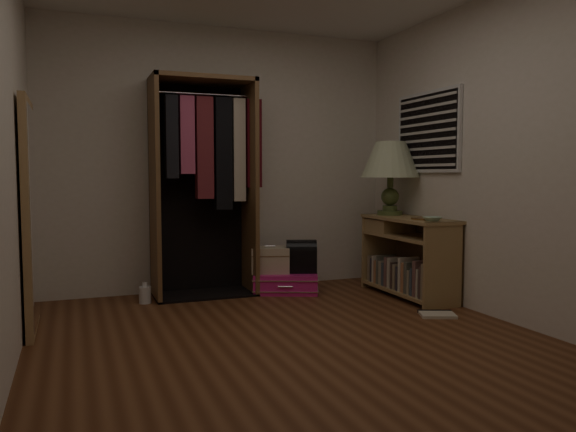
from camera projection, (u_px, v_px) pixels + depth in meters
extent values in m
plane|color=#582F19|center=(297.00, 343.00, 3.84)|extent=(4.00, 4.00, 0.00)
cube|color=silver|center=(222.00, 160.00, 5.60)|extent=(3.50, 0.02, 2.60)
cube|color=silver|center=(521.00, 131.00, 1.88)|extent=(3.50, 0.02, 2.60)
cube|color=silver|center=(505.00, 156.00, 4.37)|extent=(0.02, 4.00, 2.60)
cube|color=silver|center=(5.00, 148.00, 3.11)|extent=(0.02, 4.00, 2.60)
cube|color=silver|center=(428.00, 132.00, 5.27)|extent=(0.03, 0.96, 0.76)
cube|color=black|center=(428.00, 132.00, 5.27)|extent=(0.03, 0.90, 0.70)
cube|color=silver|center=(426.00, 165.00, 5.29)|extent=(0.01, 0.88, 0.02)
cube|color=silver|center=(426.00, 157.00, 5.28)|extent=(0.01, 0.88, 0.02)
cube|color=silver|center=(426.00, 149.00, 5.28)|extent=(0.01, 0.88, 0.02)
cube|color=silver|center=(426.00, 140.00, 5.27)|extent=(0.01, 0.88, 0.02)
cube|color=silver|center=(426.00, 132.00, 5.26)|extent=(0.01, 0.88, 0.02)
cube|color=silver|center=(426.00, 124.00, 5.26)|extent=(0.01, 0.88, 0.02)
cube|color=silver|center=(427.00, 115.00, 5.25)|extent=(0.01, 0.88, 0.02)
cube|color=silver|center=(427.00, 107.00, 5.25)|extent=(0.01, 0.88, 0.02)
cube|color=silver|center=(427.00, 98.00, 5.24)|extent=(0.01, 0.88, 0.02)
cube|color=#9D7B4C|center=(444.00, 266.00, 4.79)|extent=(0.40, 0.03, 0.75)
cube|color=#9D7B4C|center=(380.00, 250.00, 5.79)|extent=(0.40, 0.03, 0.75)
cube|color=#9D7B4C|center=(408.00, 290.00, 5.31)|extent=(0.40, 1.04, 0.03)
cube|color=#9D7B4C|center=(409.00, 236.00, 5.28)|extent=(0.40, 1.04, 0.03)
cube|color=#9D7B4C|center=(409.00, 219.00, 5.26)|extent=(0.42, 1.12, 0.03)
cube|color=brown|center=(426.00, 256.00, 5.36)|extent=(0.02, 1.10, 0.75)
cube|color=#9D7B4C|center=(390.00, 226.00, 5.57)|extent=(0.36, 0.38, 0.13)
cube|color=gray|center=(430.00, 282.00, 4.84)|extent=(0.17, 0.04, 0.31)
cube|color=#4C3833|center=(430.00, 282.00, 4.88)|extent=(0.22, 0.03, 0.28)
cube|color=#B7AD99|center=(425.00, 283.00, 4.91)|extent=(0.17, 0.03, 0.25)
cube|color=brown|center=(423.00, 278.00, 4.96)|extent=(0.21, 0.05, 0.32)
cube|color=#3F4C59|center=(419.00, 282.00, 5.00)|extent=(0.18, 0.03, 0.25)
cube|color=gray|center=(416.00, 282.00, 5.05)|extent=(0.18, 0.03, 0.22)
cube|color=#59594C|center=(412.00, 278.00, 5.08)|extent=(0.15, 0.04, 0.29)
cube|color=#B2724C|center=(412.00, 277.00, 5.14)|extent=(0.21, 0.04, 0.27)
cube|color=beige|center=(409.00, 274.00, 5.19)|extent=(0.22, 0.04, 0.31)
cube|color=#332D38|center=(405.00, 278.00, 5.23)|extent=(0.20, 0.03, 0.22)
cube|color=gray|center=(400.00, 277.00, 5.26)|extent=(0.15, 0.04, 0.24)
cube|color=#4C3833|center=(399.00, 275.00, 5.31)|extent=(0.17, 0.03, 0.25)
cube|color=#B7AD99|center=(397.00, 272.00, 5.36)|extent=(0.20, 0.05, 0.28)
cube|color=brown|center=(393.00, 272.00, 5.41)|extent=(0.18, 0.05, 0.28)
cube|color=#3F4C59|center=(391.00, 274.00, 5.46)|extent=(0.21, 0.04, 0.22)
cube|color=gray|center=(389.00, 272.00, 5.51)|extent=(0.21, 0.05, 0.23)
cube|color=#59594C|center=(386.00, 269.00, 5.55)|extent=(0.21, 0.04, 0.28)
cube|color=#B2724C|center=(382.00, 271.00, 5.59)|extent=(0.16, 0.04, 0.23)
cube|color=beige|center=(381.00, 269.00, 5.63)|extent=(0.19, 0.03, 0.27)
cube|color=#332D38|center=(379.00, 270.00, 5.66)|extent=(0.18, 0.03, 0.24)
cube|color=gray|center=(377.00, 268.00, 5.71)|extent=(0.21, 0.04, 0.26)
cube|color=brown|center=(154.00, 188.00, 5.12)|extent=(0.04, 0.50, 2.05)
cube|color=brown|center=(250.00, 188.00, 5.45)|extent=(0.04, 0.50, 2.05)
cube|color=brown|center=(202.00, 80.00, 5.21)|extent=(0.95, 0.50, 0.04)
cube|color=black|center=(198.00, 187.00, 5.51)|extent=(0.95, 0.02, 2.05)
cube|color=black|center=(205.00, 294.00, 5.36)|extent=(0.95, 0.50, 0.02)
cylinder|color=white|center=(202.00, 94.00, 5.22)|extent=(0.87, 0.02, 0.02)
cube|color=black|center=(171.00, 137.00, 5.13)|extent=(0.11, 0.14, 0.75)
cube|color=#BF4C72|center=(187.00, 135.00, 5.18)|extent=(0.13, 0.13, 0.71)
cube|color=maroon|center=(204.00, 148.00, 5.24)|extent=(0.16, 0.13, 0.94)
cube|color=black|center=(222.00, 154.00, 5.31)|extent=(0.16, 0.15, 1.05)
cube|color=beige|center=(238.00, 150.00, 5.36)|extent=(0.12, 0.11, 0.97)
cube|color=#590F19|center=(253.00, 144.00, 5.41)|extent=(0.14, 0.10, 0.84)
cube|color=tan|center=(29.00, 216.00, 4.09)|extent=(0.05, 0.80, 1.70)
cube|color=white|center=(34.00, 216.00, 4.10)|extent=(0.01, 0.68, 1.58)
cube|color=#D51A7C|center=(286.00, 282.00, 5.51)|extent=(0.73, 0.64, 0.19)
cube|color=white|center=(286.00, 287.00, 5.51)|extent=(0.76, 0.66, 0.01)
cube|color=white|center=(286.00, 277.00, 5.50)|extent=(0.76, 0.66, 0.01)
cylinder|color=white|center=(285.00, 287.00, 5.28)|extent=(0.14, 0.07, 0.02)
cube|color=#BAAA8E|center=(270.00, 260.00, 5.48)|extent=(0.42, 0.35, 0.25)
cube|color=brown|center=(270.00, 255.00, 5.48)|extent=(0.43, 0.35, 0.01)
cylinder|color=white|center=(270.00, 246.00, 5.47)|extent=(0.10, 0.05, 0.02)
cube|color=black|center=(301.00, 261.00, 5.51)|extent=(0.34, 0.28, 0.23)
cylinder|color=black|center=(301.00, 249.00, 5.50)|extent=(0.34, 0.28, 0.19)
cylinder|color=#405127|center=(390.00, 213.00, 5.58)|extent=(0.26, 0.26, 0.04)
cylinder|color=#405127|center=(390.00, 208.00, 5.58)|extent=(0.15, 0.15, 0.05)
sphere|color=#405127|center=(390.00, 197.00, 5.57)|extent=(0.18, 0.18, 0.18)
cylinder|color=#405127|center=(390.00, 183.00, 5.56)|extent=(0.06, 0.06, 0.10)
cone|color=silver|center=(391.00, 160.00, 5.54)|extent=(0.60, 0.60, 0.35)
cone|color=beige|center=(391.00, 160.00, 5.54)|extent=(0.54, 0.54, 0.33)
cylinder|color=#A1743E|center=(424.00, 219.00, 5.04)|extent=(0.27, 0.27, 0.01)
imported|color=#A8CAB1|center=(432.00, 219.00, 4.84)|extent=(0.16, 0.16, 0.04)
cylinder|color=silver|center=(145.00, 295.00, 5.02)|extent=(0.13, 0.13, 0.15)
cylinder|color=silver|center=(145.00, 285.00, 5.01)|extent=(0.05, 0.05, 0.04)
cube|color=beige|center=(437.00, 314.00, 4.58)|extent=(0.34, 0.31, 0.02)
cube|color=black|center=(434.00, 312.00, 4.67)|extent=(0.27, 0.14, 0.03)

